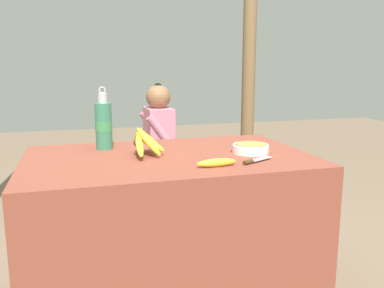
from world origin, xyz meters
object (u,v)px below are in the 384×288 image
at_px(loose_banana_front, 217,163).
at_px(support_post_far, 249,47).
at_px(banana_bunch_green, 81,159).
at_px(banana_bunch_ripe, 145,141).
at_px(water_bottle, 104,125).
at_px(wooden_bench, 123,172).
at_px(seated_vendor, 153,139).
at_px(serving_bowl, 251,148).
at_px(knife, 253,161).

distance_m(loose_banana_front, support_post_far, 2.15).
bearing_deg(banana_bunch_green, banana_bunch_ripe, -77.57).
relative_size(banana_bunch_ripe, water_bottle, 0.87).
height_order(wooden_bench, seated_vendor, seated_vendor).
distance_m(water_bottle, seated_vendor, 1.21).
bearing_deg(water_bottle, support_post_far, 43.37).
bearing_deg(support_post_far, water_bottle, -136.63).
bearing_deg(serving_bowl, wooden_bench, 108.81).
xyz_separation_m(loose_banana_front, knife, (0.18, 0.02, -0.01)).
distance_m(banana_bunch_ripe, water_bottle, 0.28).
bearing_deg(serving_bowl, banana_bunch_green, 119.70).
relative_size(seated_vendor, banana_bunch_green, 4.48).
relative_size(water_bottle, knife, 1.88).
xyz_separation_m(loose_banana_front, support_post_far, (0.96, 1.84, 0.57)).
distance_m(knife, seated_vendor, 1.60).
distance_m(serving_bowl, water_bottle, 0.77).
bearing_deg(water_bottle, loose_banana_front, -49.93).
distance_m(banana_bunch_ripe, seated_vendor, 1.34).
height_order(water_bottle, seated_vendor, water_bottle).
xyz_separation_m(serving_bowl, seated_vendor, (-0.23, 1.38, -0.18)).
height_order(knife, banana_bunch_green, knife).
bearing_deg(loose_banana_front, support_post_far, 62.47).
relative_size(banana_bunch_ripe, loose_banana_front, 1.53).
height_order(loose_banana_front, wooden_bench, loose_banana_front).
bearing_deg(knife, support_post_far, 39.75).
height_order(knife, wooden_bench, knife).
height_order(banana_bunch_ripe, banana_bunch_green, banana_bunch_ripe).
xyz_separation_m(loose_banana_front, seated_vendor, (0.02, 1.60, -0.18)).
bearing_deg(wooden_bench, banana_bunch_ripe, -91.51).
height_order(water_bottle, knife, water_bottle).
xyz_separation_m(water_bottle, loose_banana_front, (0.44, -0.52, -0.11)).
bearing_deg(loose_banana_front, water_bottle, 130.07).
xyz_separation_m(wooden_bench, seated_vendor, (0.25, -0.03, 0.27)).
height_order(water_bottle, loose_banana_front, water_bottle).
distance_m(loose_banana_front, banana_bunch_green, 1.75).
bearing_deg(banana_bunch_ripe, serving_bowl, -10.51).
xyz_separation_m(banana_bunch_ripe, serving_bowl, (0.52, -0.10, -0.04)).
xyz_separation_m(water_bottle, seated_vendor, (0.46, 1.08, -0.29)).
bearing_deg(wooden_bench, serving_bowl, -71.19).
height_order(knife, support_post_far, support_post_far).
xyz_separation_m(serving_bowl, knife, (-0.08, -0.20, -0.02)).
bearing_deg(seated_vendor, knife, 95.52).
height_order(serving_bowl, loose_banana_front, serving_bowl).
bearing_deg(serving_bowl, seated_vendor, 99.61).
bearing_deg(knife, banana_bunch_ripe, 119.04).
xyz_separation_m(serving_bowl, banana_bunch_green, (-0.81, 1.42, -0.32)).
height_order(wooden_bench, banana_bunch_green, banana_bunch_green).
bearing_deg(water_bottle, seated_vendor, 66.91).
distance_m(seated_vendor, banana_bunch_green, 0.59).
xyz_separation_m(knife, banana_bunch_green, (-0.73, 1.62, -0.31)).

